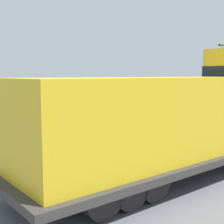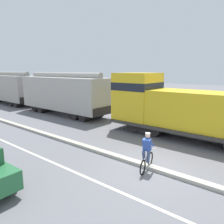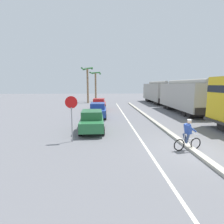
{
  "view_description": "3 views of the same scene",
  "coord_description": "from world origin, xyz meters",
  "px_view_note": "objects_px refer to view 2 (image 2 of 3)",
  "views": [
    {
      "loc": [
        11.78,
        -8.06,
        3.18
      ],
      "look_at": [
        0.45,
        1.04,
        1.44
      ],
      "focal_mm": 50.0,
      "sensor_mm": 36.0,
      "label": 1
    },
    {
      "loc": [
        -8.24,
        -4.53,
        4.42
      ],
      "look_at": [
        2.51,
        4.28,
        1.72
      ],
      "focal_mm": 35.0,
      "sensor_mm": 36.0,
      "label": 2
    },
    {
      "loc": [
        -4.81,
        -8.95,
        3.59
      ],
      "look_at": [
        -4.06,
        6.62,
        1.12
      ],
      "focal_mm": 28.0,
      "sensor_mm": 36.0,
      "label": 3
    }
  ],
  "objects_px": {
    "locomotive": "(183,111)",
    "cyclist": "(147,153)",
    "hopper_car_middle": "(9,88)",
    "hopper_car_lead": "(64,94)"
  },
  "relations": [
    {
      "from": "cyclist",
      "to": "hopper_car_middle",
      "type": "bearing_deg",
      "value": 76.84
    },
    {
      "from": "locomotive",
      "to": "hopper_car_lead",
      "type": "bearing_deg",
      "value": 90.0
    },
    {
      "from": "hopper_car_middle",
      "to": "cyclist",
      "type": "xyz_separation_m",
      "value": [
        -5.71,
        -24.42,
        -1.26
      ]
    },
    {
      "from": "locomotive",
      "to": "hopper_car_lead",
      "type": "xyz_separation_m",
      "value": [
        0.0,
        12.16,
        0.28
      ]
    },
    {
      "from": "locomotive",
      "to": "cyclist",
      "type": "relative_size",
      "value": 6.77
    },
    {
      "from": "hopper_car_lead",
      "to": "hopper_car_middle",
      "type": "relative_size",
      "value": 1.0
    },
    {
      "from": "locomotive",
      "to": "hopper_car_lead",
      "type": "height_order",
      "value": "locomotive"
    },
    {
      "from": "hopper_car_lead",
      "to": "cyclist",
      "type": "xyz_separation_m",
      "value": [
        -5.71,
        -12.82,
        -1.26
      ]
    },
    {
      "from": "locomotive",
      "to": "hopper_car_lead",
      "type": "relative_size",
      "value": 1.1
    },
    {
      "from": "locomotive",
      "to": "cyclist",
      "type": "bearing_deg",
      "value": -173.39
    }
  ]
}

